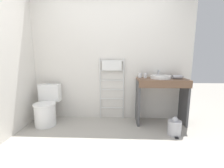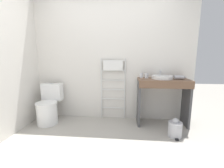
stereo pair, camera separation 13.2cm
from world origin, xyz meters
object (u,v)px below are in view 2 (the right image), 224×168
object	(u,v)px
toilet	(49,107)
sink_basin	(162,77)
hair_dryer	(179,77)
towel_radiator	(113,76)
cup_near_edge	(147,76)
trash_bin	(175,129)
cup_near_wall	(141,75)

from	to	relation	value
toilet	sink_basin	world-z (taller)	sink_basin
toilet	hair_dryer	bearing A→B (deg)	2.80
towel_radiator	hair_dryer	world-z (taller)	towel_radiator
cup_near_edge	trash_bin	distance (m)	1.05
trash_bin	sink_basin	bearing A→B (deg)	106.17
sink_basin	cup_near_wall	size ratio (longest dim) A/B	4.10
cup_near_edge	trash_bin	bearing A→B (deg)	-53.25
toilet	towel_radiator	size ratio (longest dim) A/B	0.60
cup_near_wall	sink_basin	bearing A→B (deg)	-17.16
cup_near_wall	towel_radiator	bearing A→B (deg)	174.90
towel_radiator	cup_near_edge	size ratio (longest dim) A/B	13.82
towel_radiator	sink_basin	distance (m)	0.95
towel_radiator	trash_bin	xyz separation A→B (m)	(1.07, -0.65, -0.77)
cup_near_wall	cup_near_edge	xyz separation A→B (m)	(0.10, -0.04, -0.00)
toilet	towel_radiator	xyz separation A→B (m)	(1.25, 0.31, 0.59)
towel_radiator	hair_dryer	distance (m)	1.25
toilet	cup_near_wall	xyz separation A→B (m)	(1.81, 0.26, 0.61)
cup_near_edge	hair_dryer	bearing A→B (deg)	-9.54
cup_near_wall	cup_near_edge	bearing A→B (deg)	-23.52
toilet	cup_near_edge	distance (m)	2.01
towel_radiator	sink_basin	bearing A→B (deg)	-10.02
towel_radiator	cup_near_edge	xyz separation A→B (m)	(0.66, -0.09, 0.02)
sink_basin	cup_near_edge	bearing A→B (deg)	165.24
toilet	towel_radiator	distance (m)	1.41
cup_near_wall	cup_near_edge	distance (m)	0.11
hair_dryer	cup_near_edge	bearing A→B (deg)	170.46
towel_radiator	trash_bin	distance (m)	1.47
sink_basin	cup_near_edge	size ratio (longest dim) A/B	4.17
towel_radiator	cup_near_wall	xyz separation A→B (m)	(0.56, -0.05, 0.02)
cup_near_edge	trash_bin	size ratio (longest dim) A/B	0.29
cup_near_wall	cup_near_edge	world-z (taller)	cup_near_wall
toilet	trash_bin	size ratio (longest dim) A/B	2.43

